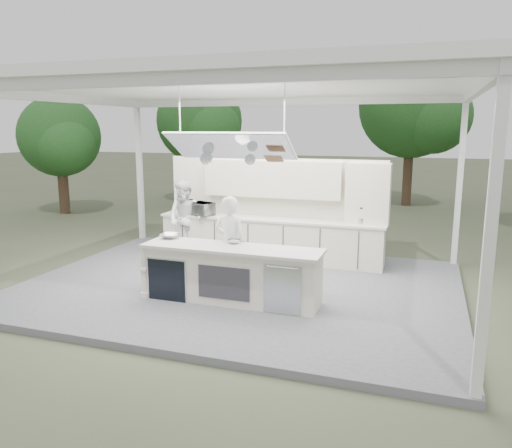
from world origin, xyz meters
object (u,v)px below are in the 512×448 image
at_px(demo_island, 230,274).
at_px(back_counter, 270,239).
at_px(head_chef, 230,245).
at_px(sous_chef, 185,219).

relative_size(demo_island, back_counter, 0.61).
distance_m(head_chef, sous_chef, 2.79).
relative_size(demo_island, head_chef, 1.77).
xyz_separation_m(head_chef, sous_chef, (-1.92, 2.02, -0.00)).
height_order(demo_island, back_counter, same).
xyz_separation_m(back_counter, sous_chef, (-1.92, -0.35, 0.39)).
distance_m(demo_island, back_counter, 2.82).
bearing_deg(head_chef, demo_island, 119.95).
xyz_separation_m(demo_island, head_chef, (-0.17, 0.44, 0.40)).
bearing_deg(sous_chef, back_counter, 18.14).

